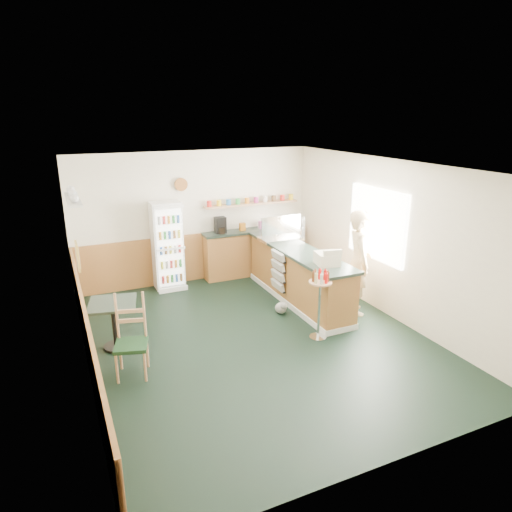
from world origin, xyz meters
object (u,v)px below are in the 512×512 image
drinks_fridge (168,246)px  cash_register (327,259)px  display_case (281,228)px  shopkeeper (359,262)px  condiment_stand (320,294)px  cafe_table (114,316)px  cafe_chair (129,333)px

drinks_fridge → cash_register: size_ratio=4.78×
display_case → cash_register: size_ratio=2.28×
drinks_fridge → shopkeeper: size_ratio=0.95×
condiment_stand → cafe_table: (-2.96, 1.00, -0.22)m
drinks_fridge → condiment_stand: drinks_fridge is taller
display_case → cafe_chair: size_ratio=0.74×
display_case → cafe_table: size_ratio=1.05×
display_case → shopkeeper: size_ratio=0.45×
cash_register → shopkeeper: shopkeeper is taller
cash_register → shopkeeper: bearing=16.2°
shopkeeper → cafe_table: (-4.10, 0.42, -0.41)m
drinks_fridge → display_case: drinks_fridge is taller
display_case → cafe_chair: 3.89m
condiment_stand → drinks_fridge: bearing=117.2°
display_case → shopkeeper: shopkeeper is taller
cash_register → cafe_table: (-3.40, 0.49, -0.59)m
drinks_fridge → shopkeeper: 3.73m
shopkeeper → condiment_stand: size_ratio=1.67×
cafe_table → shopkeeper: bearing=-5.9°
cash_register → cafe_table: 3.48m
shopkeeper → condiment_stand: (-1.14, -0.58, -0.18)m
cafe_table → condiment_stand: bearing=-18.6°
display_case → shopkeeper: (0.70, -1.58, -0.32)m
cafe_chair → display_case: bearing=46.4°
drinks_fridge → cash_register: (2.04, -2.60, 0.23)m
display_case → cafe_table: (-3.40, -1.16, -0.72)m
display_case → cafe_chair: display_case is taller
shopkeeper → cafe_chair: (-4.00, -0.36, -0.34)m
shopkeeper → display_case: bearing=46.9°
cash_register → cafe_table: bearing=-177.3°
shopkeeper → condiment_stand: shopkeeper is taller
cash_register → cafe_chair: cash_register is taller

